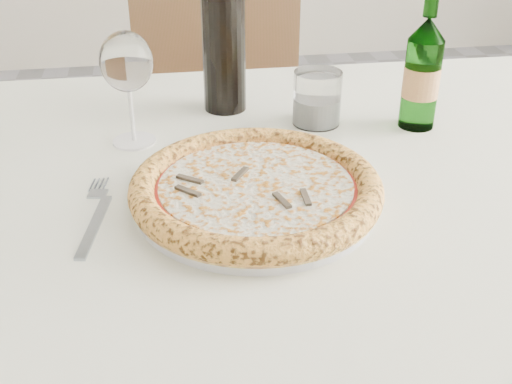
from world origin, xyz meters
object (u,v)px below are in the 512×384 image
pizza (256,188)px  tumbler (317,101)px  chair_far (213,112)px  beer_bottle (422,74)px  dining_table (246,216)px  wine_glass (127,64)px  wine_bottle (224,37)px  plate (256,199)px

pizza → tumbler: size_ratio=3.69×
chair_far → pizza: 0.92m
chair_far → beer_bottle: size_ratio=3.96×
beer_bottle → dining_table: bearing=-159.1°
chair_far → beer_bottle: 0.79m
wine_glass → pizza: bearing=-54.5°
chair_far → wine_glass: wine_glass is taller
beer_bottle → wine_bottle: bearing=157.1°
chair_far → pizza: size_ratio=2.73×
beer_bottle → wine_bottle: 0.34m
pizza → tumbler: bearing=60.3°
chair_far → wine_bottle: (-0.02, -0.53, 0.36)m
beer_bottle → wine_bottle: size_ratio=0.75×
pizza → tumbler: tumbler is taller
pizza → wine_glass: bearing=125.5°
wine_glass → wine_bottle: bearing=36.6°
chair_far → plate: (-0.03, -0.88, 0.23)m
tumbler → beer_bottle: beer_bottle is taller
wine_glass → tumbler: bearing=5.4°
dining_table → tumbler: tumbler is taller
wine_bottle → pizza: bearing=-90.1°
chair_far → wine_glass: (-0.19, -0.65, 0.35)m
tumbler → beer_bottle: 0.18m
plate → tumbler: size_ratio=3.50×
dining_table → plate: bearing=-90.0°
dining_table → wine_glass: wine_glass is taller
chair_far → wine_glass: bearing=-106.2°
pizza → wine_glass: 0.30m
plate → tumbler: bearing=60.3°
chair_far → wine_glass: 0.77m
tumbler → chair_far: bearing=101.2°
chair_far → tumbler: chair_far is taller
tumbler → wine_bottle: size_ratio=0.30×
beer_bottle → pizza: bearing=-145.1°
dining_table → beer_bottle: 0.38m
chair_far → plate: 0.91m
plate → wine_glass: 0.31m
dining_table → beer_bottle: size_ratio=6.79×
pizza → wine_glass: (-0.16, 0.23, 0.11)m
pizza → chair_far: bearing=88.3°
wine_glass → wine_bottle: 0.21m
chair_far → beer_bottle: bearing=-66.3°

